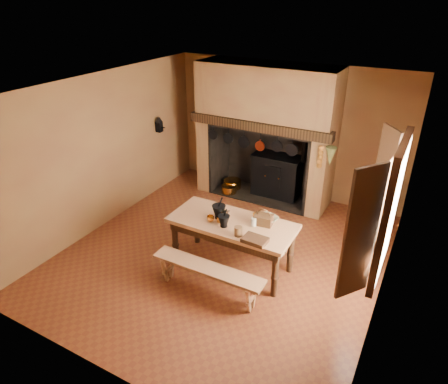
# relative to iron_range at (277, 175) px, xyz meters

# --- Properties ---
(floor) EXTENTS (5.50, 5.50, 0.00)m
(floor) POSITION_rel_iron_range_xyz_m (0.04, -2.45, -0.48)
(floor) COLOR brown
(floor) RESTS_ON ground
(ceiling) EXTENTS (5.50, 5.50, 0.00)m
(ceiling) POSITION_rel_iron_range_xyz_m (0.04, -2.45, 2.32)
(ceiling) COLOR silver
(ceiling) RESTS_ON back_wall
(back_wall) EXTENTS (5.00, 0.02, 2.80)m
(back_wall) POSITION_rel_iron_range_xyz_m (0.04, 0.30, 0.92)
(back_wall) COLOR olive
(back_wall) RESTS_ON floor
(wall_left) EXTENTS (0.02, 5.50, 2.80)m
(wall_left) POSITION_rel_iron_range_xyz_m (-2.46, -2.45, 0.92)
(wall_left) COLOR olive
(wall_left) RESTS_ON floor
(wall_right) EXTENTS (0.02, 5.50, 2.80)m
(wall_right) POSITION_rel_iron_range_xyz_m (2.54, -2.45, 0.92)
(wall_right) COLOR olive
(wall_right) RESTS_ON floor
(wall_front) EXTENTS (5.00, 0.02, 2.80)m
(wall_front) POSITION_rel_iron_range_xyz_m (0.04, -5.20, 0.92)
(wall_front) COLOR olive
(wall_front) RESTS_ON floor
(chimney_breast) EXTENTS (2.95, 0.96, 2.80)m
(chimney_breast) POSITION_rel_iron_range_xyz_m (-0.26, -0.14, 1.33)
(chimney_breast) COLOR olive
(chimney_breast) RESTS_ON floor
(iron_range) EXTENTS (1.12, 0.55, 1.60)m
(iron_range) POSITION_rel_iron_range_xyz_m (0.00, 0.00, 0.00)
(iron_range) COLOR black
(iron_range) RESTS_ON floor
(hearth_pans) EXTENTS (0.51, 0.62, 0.20)m
(hearth_pans) POSITION_rel_iron_range_xyz_m (-1.01, -0.23, -0.39)
(hearth_pans) COLOR #C8842E
(hearth_pans) RESTS_ON floor
(hanging_pans) EXTENTS (1.92, 0.29, 0.27)m
(hanging_pans) POSITION_rel_iron_range_xyz_m (-0.30, -0.64, 0.88)
(hanging_pans) COLOR black
(hanging_pans) RESTS_ON chimney_breast
(onion_string) EXTENTS (0.12, 0.10, 0.46)m
(onion_string) POSITION_rel_iron_range_xyz_m (1.04, -0.66, 0.85)
(onion_string) COLOR #A26A1D
(onion_string) RESTS_ON chimney_breast
(herb_bunch) EXTENTS (0.20, 0.20, 0.35)m
(herb_bunch) POSITION_rel_iron_range_xyz_m (1.22, -0.66, 0.90)
(herb_bunch) COLOR olive
(herb_bunch) RESTS_ON chimney_breast
(window) EXTENTS (0.39, 1.75, 1.76)m
(window) POSITION_rel_iron_range_xyz_m (2.39, -2.85, 1.22)
(window) COLOR white
(window) RESTS_ON wall_right
(wall_coffee_mill) EXTENTS (0.23, 0.16, 0.31)m
(wall_coffee_mill) POSITION_rel_iron_range_xyz_m (-2.38, -0.90, 1.03)
(wall_coffee_mill) COLOR black
(wall_coffee_mill) RESTS_ON wall_left
(work_table) EXTENTS (1.96, 0.87, 0.85)m
(work_table) POSITION_rel_iron_range_xyz_m (0.32, -2.70, 0.23)
(work_table) COLOR tan
(work_table) RESTS_ON floor
(bench_front) EXTENTS (1.73, 0.30, 0.49)m
(bench_front) POSITION_rel_iron_range_xyz_m (0.32, -3.46, -0.12)
(bench_front) COLOR tan
(bench_front) RESTS_ON floor
(bench_back) EXTENTS (1.56, 0.27, 0.44)m
(bench_back) POSITION_rel_iron_range_xyz_m (0.32, -1.98, -0.15)
(bench_back) COLOR tan
(bench_back) RESTS_ON floor
(mortar_large) EXTENTS (0.22, 0.22, 0.37)m
(mortar_large) POSITION_rel_iron_range_xyz_m (0.08, -2.71, 0.49)
(mortar_large) COLOR black
(mortar_large) RESTS_ON work_table
(mortar_small) EXTENTS (0.19, 0.19, 0.32)m
(mortar_small) POSITION_rel_iron_range_xyz_m (0.27, -2.89, 0.47)
(mortar_small) COLOR black
(mortar_small) RESTS_ON work_table
(coffee_grinder) EXTENTS (0.18, 0.15, 0.19)m
(coffee_grinder) POSITION_rel_iron_range_xyz_m (0.18, -2.73, 0.44)
(coffee_grinder) COLOR #372111
(coffee_grinder) RESTS_ON work_table
(brass_mug_a) EXTENTS (0.09, 0.09, 0.09)m
(brass_mug_a) POSITION_rel_iron_range_xyz_m (0.15, -2.80, 0.41)
(brass_mug_a) COLOR #C8842E
(brass_mug_a) RESTS_ON work_table
(brass_mug_b) EXTENTS (0.09, 0.09, 0.09)m
(brass_mug_b) POSITION_rel_iron_range_xyz_m (0.59, -2.45, 0.41)
(brass_mug_b) COLOR #C8842E
(brass_mug_b) RESTS_ON work_table
(mixing_bowl) EXTENTS (0.41, 0.41, 0.08)m
(mixing_bowl) POSITION_rel_iron_range_xyz_m (0.79, -2.44, 0.40)
(mixing_bowl) COLOR beige
(mixing_bowl) RESTS_ON work_table
(stoneware_crock) EXTENTS (0.12, 0.12, 0.15)m
(stoneware_crock) POSITION_rel_iron_range_xyz_m (0.58, -3.01, 0.44)
(stoneware_crock) COLOR brown
(stoneware_crock) RESTS_ON work_table
(glass_jar) EXTENTS (0.10, 0.10, 0.14)m
(glass_jar) POSITION_rel_iron_range_xyz_m (0.66, -2.66, 0.43)
(glass_jar) COLOR beige
(glass_jar) RESTS_ON work_table
(wicker_basket) EXTENTS (0.30, 0.23, 0.26)m
(wicker_basket) POSITION_rel_iron_range_xyz_m (0.77, -2.54, 0.45)
(wicker_basket) COLOR #472D15
(wicker_basket) RESTS_ON work_table
(wooden_tray) EXTENTS (0.36, 0.27, 0.06)m
(wooden_tray) POSITION_rel_iron_range_xyz_m (0.86, -3.04, 0.39)
(wooden_tray) COLOR #372111
(wooden_tray) RESTS_ON work_table
(brass_cup) EXTENTS (0.13, 0.13, 0.09)m
(brass_cup) POSITION_rel_iron_range_xyz_m (0.02, -2.85, 0.41)
(brass_cup) COLOR #C8842E
(brass_cup) RESTS_ON work_table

